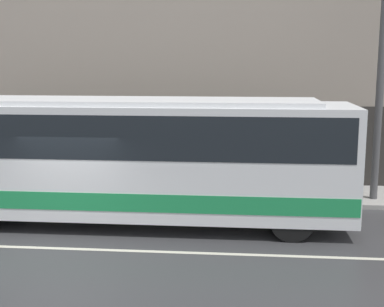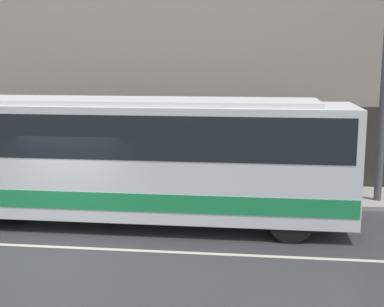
# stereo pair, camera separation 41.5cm
# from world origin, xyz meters

# --- Properties ---
(ground_plane) EXTENTS (60.00, 60.00, 0.00)m
(ground_plane) POSITION_xyz_m (0.00, 0.00, 0.00)
(ground_plane) COLOR #38383A
(sidewalk) EXTENTS (60.00, 2.55, 0.13)m
(sidewalk) POSITION_xyz_m (0.00, 5.28, 0.07)
(sidewalk) COLOR #A09E99
(sidewalk) RESTS_ON ground_plane
(building_facade) EXTENTS (60.00, 0.35, 11.67)m
(building_facade) POSITION_xyz_m (0.00, 6.69, 5.63)
(building_facade) COLOR gray
(building_facade) RESTS_ON ground_plane
(lane_stripe) EXTENTS (54.00, 0.14, 0.01)m
(lane_stripe) POSITION_xyz_m (0.00, 0.00, 0.00)
(lane_stripe) COLOR beige
(lane_stripe) RESTS_ON ground_plane
(transit_bus) EXTENTS (12.20, 2.50, 3.34)m
(transit_bus) POSITION_xyz_m (0.95, 2.11, 1.88)
(transit_bus) COLOR white
(transit_bus) RESTS_ON ground_plane
(utility_pole_near) EXTENTS (0.22, 0.22, 8.44)m
(utility_pole_near) POSITION_xyz_m (8.25, 4.80, 4.35)
(utility_pole_near) COLOR #4C4C4F
(utility_pole_near) RESTS_ON sidewalk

